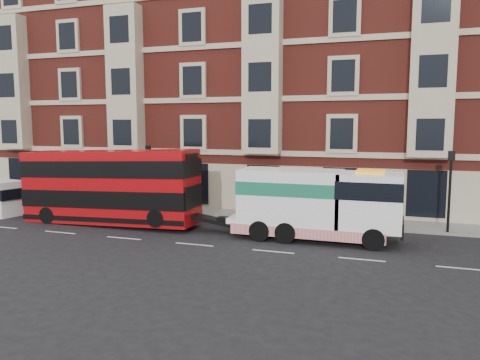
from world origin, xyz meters
The scene contains 8 objects.
ground centered at (0.00, 0.00, 0.00)m, with size 120.00×120.00×0.00m, color black.
sidewalk centered at (0.00, 7.50, 0.07)m, with size 90.00×3.00×0.15m, color slate.
victorian_terrace centered at (0.50, 15.00, 10.07)m, with size 45.00×12.00×20.40m.
lamp_post_west centered at (-6.00, 6.20, 2.68)m, with size 0.35×0.15×4.35m.
lamp_post_east centered at (12.00, 6.20, 2.68)m, with size 0.35×0.15×4.35m.
double_decker_bus centered at (-6.67, 2.78, 2.30)m, with size 10.74×2.47×4.35m.
tow_truck centered at (5.39, 2.78, 1.90)m, with size 8.60×2.54×3.58m.
pedestrian centered at (-11.36, 7.78, 0.97)m, with size 0.60×0.39×1.64m, color #1F1B36.
Camera 1 is at (9.32, -20.54, 5.90)m, focal length 35.00 mm.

